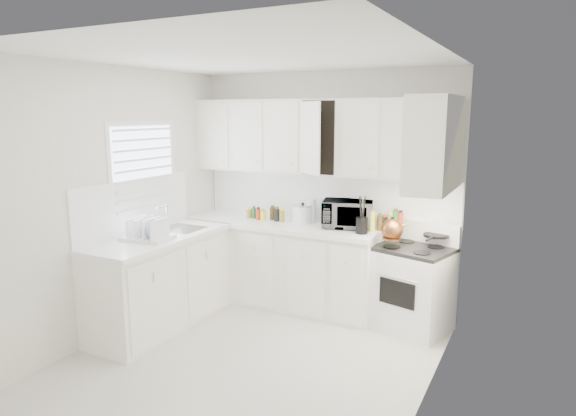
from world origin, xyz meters
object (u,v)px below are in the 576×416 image
Objects in this scene: tea_kettle at (392,228)px; utensil_crock at (362,214)px; rice_cooker at (303,213)px; dish_rack at (147,227)px; stove at (412,277)px; microwave at (348,211)px.

utensil_crock is (-0.34, 0.08, 0.09)m from tea_kettle.
rice_cooker is (-1.09, 0.28, 0.00)m from tea_kettle.
dish_rack is (-1.01, -1.37, 0.01)m from rice_cooker.
utensil_crock is at bearing 149.56° from tea_kettle.
dish_rack is at bearing -111.58° from rice_cooker.
utensil_crock is 2.12m from dish_rack.
stove is 2.45× the size of dish_rack.
stove is at bearing 8.39° from utensil_crock.
rice_cooker is (-1.27, 0.12, 0.52)m from stove.
stove is 0.96m from microwave.
stove is at bearing -25.68° from microwave.
rice_cooker reaches higher than stove.
utensil_crock is (0.76, -0.19, 0.09)m from rice_cooker.
rice_cooker is 0.78m from utensil_crock.
utensil_crock is at bearing 0.46° from rice_cooker.
microwave reaches higher than tea_kettle.
utensil_crock is at bearing 26.66° from dish_rack.
tea_kettle is at bearing 0.55° from rice_cooker.
tea_kettle reaches higher than rice_cooker.
microwave is at bearing 138.98° from utensil_crock.
microwave is at bearing 15.61° from rice_cooker.
tea_kettle is at bearing -123.35° from stove.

